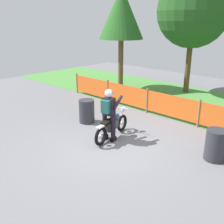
% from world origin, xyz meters
% --- Properties ---
extents(ground, '(24.00, 24.00, 0.02)m').
position_xyz_m(ground, '(0.00, 0.00, -0.01)').
color(ground, slate).
extents(grass_verge, '(24.00, 5.43, 0.01)m').
position_xyz_m(grass_verge, '(0.00, 5.93, 0.01)').
color(grass_verge, '#4C8C3D').
rests_on(grass_verge, ground).
extents(barrier_fence, '(11.55, 0.08, 1.05)m').
position_xyz_m(barrier_fence, '(-0.00, 3.22, 0.54)').
color(barrier_fence, olive).
rests_on(barrier_fence, ground).
extents(tree_leftmost, '(2.40, 2.40, 5.38)m').
position_xyz_m(tree_leftmost, '(-4.76, 5.59, 4.01)').
color(tree_leftmost, brown).
rests_on(tree_leftmost, ground).
extents(tree_near_left, '(3.59, 3.59, 5.89)m').
position_xyz_m(tree_near_left, '(-1.64, 7.42, 4.08)').
color(tree_near_left, brown).
rests_on(tree_near_left, ground).
extents(motorcycle_lead, '(0.64, 1.89, 0.90)m').
position_xyz_m(motorcycle_lead, '(-0.47, 0.41, 0.44)').
color(motorcycle_lead, black).
rests_on(motorcycle_lead, ground).
extents(rider_lead, '(0.63, 0.74, 1.69)m').
position_xyz_m(rider_lead, '(-0.43, 0.21, 0.95)').
color(rider_lead, black).
rests_on(rider_lead, ground).
extents(oil_drum, '(0.58, 0.58, 0.88)m').
position_xyz_m(oil_drum, '(-2.12, 0.75, 0.44)').
color(oil_drum, '#2D2D33').
rests_on(oil_drum, ground).
extents(spare_drum, '(0.58, 0.58, 0.88)m').
position_xyz_m(spare_drum, '(2.58, 1.34, 0.44)').
color(spare_drum, '#2D2D33').
rests_on(spare_drum, ground).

